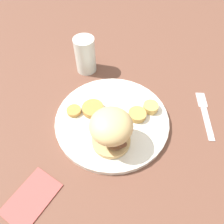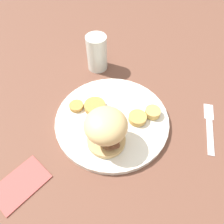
{
  "view_description": "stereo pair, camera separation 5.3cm",
  "coord_description": "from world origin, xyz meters",
  "px_view_note": "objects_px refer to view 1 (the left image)",
  "views": [
    {
      "loc": [
        -0.12,
        -0.3,
        0.46
      ],
      "look_at": [
        0.0,
        0.0,
        0.04
      ],
      "focal_mm": 35.0,
      "sensor_mm": 36.0,
      "label": 1
    },
    {
      "loc": [
        -0.07,
        -0.32,
        0.46
      ],
      "look_at": [
        0.0,
        0.0,
        0.04
      ],
      "focal_mm": 35.0,
      "sensor_mm": 36.0,
      "label": 2
    }
  ],
  "objects_px": {
    "sandwich": "(111,129)",
    "drinking_glass": "(86,55)",
    "fork": "(205,114)",
    "dinner_plate": "(112,120)"
  },
  "relations": [
    {
      "from": "sandwich",
      "to": "drinking_glass",
      "type": "distance_m",
      "value": 0.28
    },
    {
      "from": "fork",
      "to": "drinking_glass",
      "type": "xyz_separation_m",
      "value": [
        -0.24,
        0.28,
        0.05
      ]
    },
    {
      "from": "dinner_plate",
      "to": "sandwich",
      "type": "xyz_separation_m",
      "value": [
        -0.03,
        -0.06,
        0.06
      ]
    },
    {
      "from": "sandwich",
      "to": "fork",
      "type": "xyz_separation_m",
      "value": [
        0.26,
        -0.01,
        -0.07
      ]
    },
    {
      "from": "drinking_glass",
      "to": "fork",
      "type": "bearing_deg",
      "value": -50.26
    },
    {
      "from": "dinner_plate",
      "to": "drinking_glass",
      "type": "distance_m",
      "value": 0.22
    },
    {
      "from": "dinner_plate",
      "to": "fork",
      "type": "xyz_separation_m",
      "value": [
        0.24,
        -0.07,
        -0.01
      ]
    },
    {
      "from": "sandwich",
      "to": "drinking_glass",
      "type": "xyz_separation_m",
      "value": [
        0.03,
        0.28,
        -0.01
      ]
    },
    {
      "from": "sandwich",
      "to": "fork",
      "type": "height_order",
      "value": "sandwich"
    },
    {
      "from": "dinner_plate",
      "to": "drinking_glass",
      "type": "bearing_deg",
      "value": 89.41
    }
  ]
}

